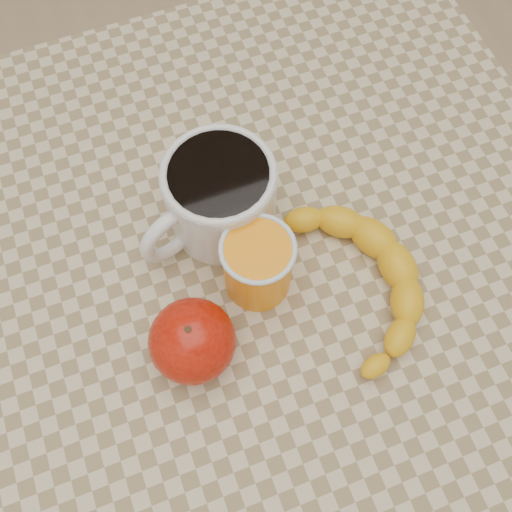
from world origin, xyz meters
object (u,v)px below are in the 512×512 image
object	(u,v)px
table	(256,290)
apple	(192,341)
coffee_mug	(218,196)
orange_juice_glass	(258,265)
banana	(352,280)

from	to	relation	value
table	apple	bearing A→B (deg)	-143.03
coffee_mug	orange_juice_glass	world-z (taller)	coffee_mug
table	coffee_mug	bearing A→B (deg)	105.80
orange_juice_glass	banana	xyz separation A→B (m)	(0.09, -0.04, -0.03)
orange_juice_glass	apple	xyz separation A→B (m)	(-0.09, -0.05, -0.01)
orange_juice_glass	apple	bearing A→B (deg)	-150.24
apple	banana	bearing A→B (deg)	2.73
apple	orange_juice_glass	bearing A→B (deg)	29.76
table	apple	world-z (taller)	apple
table	apple	size ratio (longest dim) A/B	7.76
banana	orange_juice_glass	bearing A→B (deg)	151.79
orange_juice_glass	table	bearing A→B (deg)	73.76
orange_juice_glass	apple	size ratio (longest dim) A/B	0.87
coffee_mug	banana	xyz separation A→B (m)	(0.10, -0.13, -0.04)
coffee_mug	apple	distance (m)	0.16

